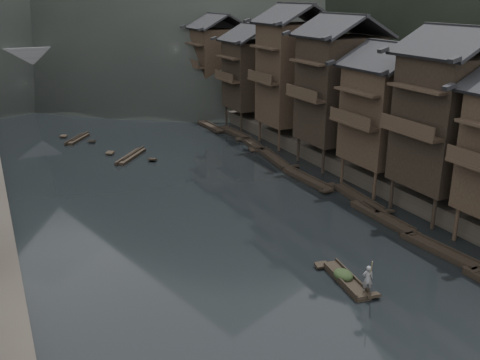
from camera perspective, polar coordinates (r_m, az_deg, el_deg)
water at (r=33.24m, az=6.24°, el=-11.90°), size 300.00×300.00×0.00m
right_bank at (r=83.02m, az=12.58°, el=7.53°), size 40.00×200.00×1.80m
stilt_houses at (r=55.00m, az=11.44°, el=10.44°), size 9.00×67.60×16.37m
moored_sampans at (r=52.95m, az=7.11°, el=0.46°), size 3.07×53.28×0.47m
midriver_boats at (r=71.89m, az=-13.05°, el=5.14°), size 14.55×32.99×0.45m
stone_bridge at (r=97.95m, az=-16.60°, el=11.43°), size 40.00×6.00×9.00m
hero_sampan at (r=34.68m, az=11.20°, el=-10.37°), size 1.69×5.15×0.44m
cargo_heap at (r=34.55m, az=10.99°, el=-9.40°), size 1.12×1.46×0.67m
boatman at (r=33.08m, az=13.49°, el=-9.88°), size 0.77×0.68×1.77m
bamboo_pole at (r=32.09m, az=14.11°, el=-5.91°), size 1.72×2.06×3.20m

